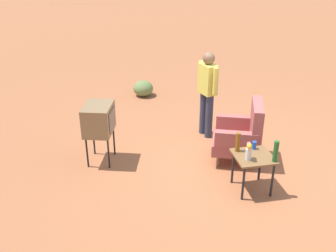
{
  "coord_description": "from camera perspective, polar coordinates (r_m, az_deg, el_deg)",
  "views": [
    {
      "loc": [
        5.33,
        -2.18,
        3.47
      ],
      "look_at": [
        -0.4,
        -1.07,
        0.65
      ],
      "focal_mm": 41.73,
      "sensor_mm": 36.0,
      "label": 1
    }
  ],
  "objects": [
    {
      "name": "ground_plane",
      "position": [
        6.72,
        9.68,
        -5.68
      ],
      "size": [
        60.0,
        60.0,
        0.0
      ],
      "primitive_type": "plane",
      "color": "#A05B38"
    },
    {
      "name": "armchair",
      "position": [
        6.67,
        10.73,
        -1.15
      ],
      "size": [
        0.98,
        0.99,
        1.06
      ],
      "color": "brown",
      "rests_on": "ground"
    },
    {
      "name": "side_table",
      "position": [
        5.92,
        12.37,
        -4.96
      ],
      "size": [
        0.56,
        0.56,
        0.59
      ],
      "color": "black",
      "rests_on": "ground"
    },
    {
      "name": "tv_on_stand",
      "position": [
        6.51,
        -10.08,
        0.97
      ],
      "size": [
        0.7,
        0.58,
        1.03
      ],
      "color": "black",
      "rests_on": "ground"
    },
    {
      "name": "person_standing",
      "position": [
        7.29,
        5.76,
        5.34
      ],
      "size": [
        0.55,
        0.31,
        1.64
      ],
      "color": "#2D3347",
      "rests_on": "ground"
    },
    {
      "name": "bottle_tall_amber",
      "position": [
        5.88,
        10.17,
        -2.33
      ],
      "size": [
        0.07,
        0.07,
        0.3
      ],
      "primitive_type": "cylinder",
      "color": "brown",
      "rests_on": "side_table"
    },
    {
      "name": "bottle_wine_green",
      "position": [
        5.73,
        15.46,
        -3.58
      ],
      "size": [
        0.07,
        0.07,
        0.32
      ],
      "primitive_type": "cylinder",
      "color": "#1E5623",
      "rests_on": "side_table"
    },
    {
      "name": "soda_can_blue",
      "position": [
        6.03,
        12.47,
        -2.76
      ],
      "size": [
        0.07,
        0.07,
        0.12
      ],
      "primitive_type": "cylinder",
      "color": "blue",
      "rests_on": "side_table"
    },
    {
      "name": "flower_vase",
      "position": [
        5.69,
        11.72,
        -3.53
      ],
      "size": [
        0.15,
        0.1,
        0.27
      ],
      "color": "silver",
      "rests_on": "side_table"
    },
    {
      "name": "shrub_mid",
      "position": [
        9.5,
        -3.64,
        5.5
      ],
      "size": [
        0.48,
        0.48,
        0.37
      ],
      "primitive_type": "ellipsoid",
      "color": "olive",
      "rests_on": "ground"
    }
  ]
}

